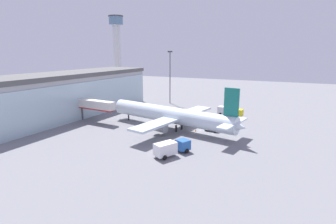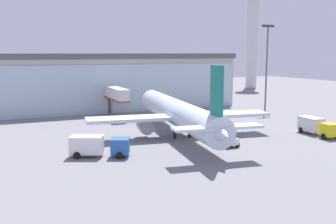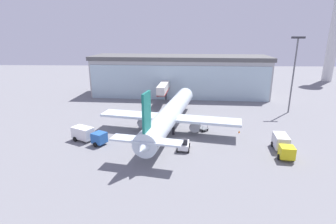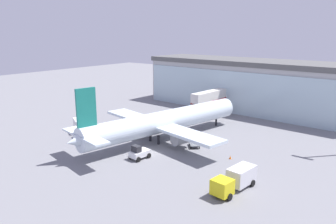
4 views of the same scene
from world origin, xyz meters
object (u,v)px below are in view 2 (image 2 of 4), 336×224
apron_light_mast (267,60)px  safety_cone_wingtip (253,127)px  catering_truck (98,145)px  airplane (178,113)px  safety_cone_nose (203,140)px  fuel_truck (317,126)px  jet_bridge (115,94)px  pushback_tug (228,139)px  baggage_cart (212,128)px  control_tower (253,26)px

apron_light_mast → safety_cone_wingtip: size_ratio=34.33×
catering_truck → airplane: bearing=51.4°
catering_truck → safety_cone_nose: catering_truck is taller
fuel_truck → safety_cone_nose: 19.14m
fuel_truck → catering_truck: bearing=-88.0°
jet_bridge → apron_light_mast: apron_light_mast is taller
airplane → safety_cone_nose: 6.85m
pushback_tug → baggage_cart: bearing=-16.0°
jet_bridge → fuel_truck: jet_bridge is taller
baggage_cart → catering_truck: bearing=66.9°
control_tower → fuel_truck: control_tower is taller
airplane → catering_truck: size_ratio=5.07×
airplane → safety_cone_wingtip: (14.21, -0.98, -3.24)m
control_tower → safety_cone_nose: 95.91m
control_tower → safety_cone_wingtip: bearing=-129.1°
airplane → pushback_tug: 10.24m
control_tower → catering_truck: bearing=-139.6°
catering_truck → baggage_cart: 22.89m
jet_bridge → apron_light_mast: (32.59, -7.75, 6.57)m
control_tower → fuel_truck: size_ratio=4.96×
control_tower → safety_cone_wingtip: (-50.84, -62.59, -22.33)m
catering_truck → jet_bridge: bearing=93.6°
jet_bridge → control_tower: bearing=-54.6°
airplane → baggage_cart: bearing=-74.9°
control_tower → apron_light_mast: 60.04m
fuel_truck → pushback_tug: 16.83m
jet_bridge → control_tower: size_ratio=0.36×
safety_cone_nose → airplane: bearing=97.3°
apron_light_mast → safety_cone_nose: bearing=-145.6°
fuel_truck → pushback_tug: size_ratio=2.24×
control_tower → fuel_truck: bearing=-122.5°
safety_cone_nose → catering_truck: bearing=-177.6°
baggage_cart → safety_cone_wingtip: (7.64, -1.36, -0.23)m
pushback_tug → safety_cone_nose: bearing=33.1°
catering_truck → pushback_tug: catering_truck is taller
baggage_cart → pushback_tug: bearing=117.3°
airplane → pushback_tug: bearing=-152.9°
jet_bridge → fuel_truck: bearing=-140.6°
pushback_tug → safety_cone_wingtip: bearing=-47.8°
control_tower → pushback_tug: (-62.42, -71.17, -21.63)m
fuel_truck → safety_cone_wingtip: bearing=-142.4°
control_tower → catering_truck: control_tower is taller
safety_cone_nose → safety_cone_wingtip: bearing=20.4°
catering_truck → safety_cone_wingtip: bearing=38.7°
baggage_cart → safety_cone_wingtip: baggage_cart is taller
control_tower → safety_cone_nose: bearing=-133.6°
apron_light_mast → pushback_tug: size_ratio=5.62×
safety_cone_wingtip → baggage_cart: bearing=169.9°
airplane → pushback_tug: size_ratio=11.30×
control_tower → apron_light_mast: bearing=-126.3°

